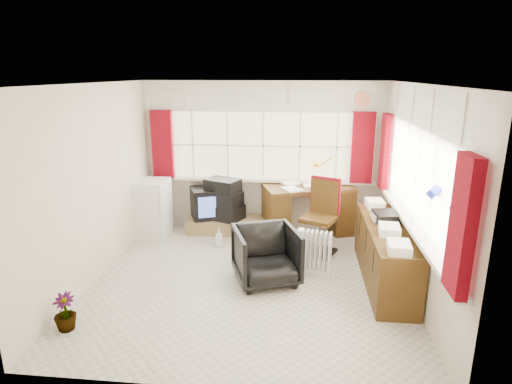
# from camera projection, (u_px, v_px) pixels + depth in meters

# --- Properties ---
(ground) EXTENTS (4.00, 4.00, 0.00)m
(ground) POSITION_uv_depth(u_px,v_px,m) (250.00, 281.00, 5.58)
(ground) COLOR beige
(ground) RESTS_ON ground
(room_walls) EXTENTS (4.00, 4.00, 4.00)m
(room_walls) POSITION_uv_depth(u_px,v_px,m) (249.00, 169.00, 5.18)
(room_walls) COLOR beige
(room_walls) RESTS_ON ground
(window_back) EXTENTS (3.70, 0.12, 3.60)m
(window_back) POSITION_uv_depth(u_px,v_px,m) (263.00, 176.00, 7.19)
(window_back) COLOR #EFE7BD
(window_back) RESTS_ON room_walls
(window_right) EXTENTS (0.12, 3.70, 3.60)m
(window_right) POSITION_uv_depth(u_px,v_px,m) (410.00, 217.00, 5.13)
(window_right) COLOR #EFE7BD
(window_right) RESTS_ON room_walls
(curtains) EXTENTS (3.83, 3.83, 1.15)m
(curtains) POSITION_uv_depth(u_px,v_px,m) (323.00, 159.00, 5.98)
(curtains) COLOR maroon
(curtains) RESTS_ON room_walls
(overhead_cabinets) EXTENTS (3.98, 3.98, 0.48)m
(overhead_cabinets) POSITION_uv_depth(u_px,v_px,m) (329.00, 101.00, 5.81)
(overhead_cabinets) COLOR white
(overhead_cabinets) RESTS_ON room_walls
(desk) EXTENTS (1.59, 1.13, 0.86)m
(desk) POSITION_uv_depth(u_px,v_px,m) (308.00, 207.00, 7.11)
(desk) COLOR #523513
(desk) RESTS_ON ground
(desk_lamp) EXTENTS (0.16, 0.13, 0.44)m
(desk_lamp) POSITION_uv_depth(u_px,v_px,m) (331.00, 165.00, 7.12)
(desk_lamp) COLOR #EBAC09
(desk_lamp) RESTS_ON desk
(task_chair) EXTENTS (0.63, 0.65, 1.13)m
(task_chair) POSITION_uv_depth(u_px,v_px,m) (322.00, 213.00, 6.37)
(task_chair) COLOR black
(task_chair) RESTS_ON ground
(office_chair) EXTENTS (1.00, 1.01, 0.72)m
(office_chair) POSITION_uv_depth(u_px,v_px,m) (266.00, 255.00, 5.48)
(office_chair) COLOR black
(office_chair) RESTS_ON ground
(radiator) EXTENTS (0.44, 0.26, 0.61)m
(radiator) POSITION_uv_depth(u_px,v_px,m) (316.00, 257.00, 5.71)
(radiator) COLOR white
(radiator) RESTS_ON ground
(credenza) EXTENTS (0.50, 2.00, 0.85)m
(credenza) POSITION_uv_depth(u_px,v_px,m) (385.00, 252.00, 5.50)
(credenza) COLOR #523513
(credenza) RESTS_ON ground
(file_tray) EXTENTS (0.32, 0.39, 0.12)m
(file_tray) POSITION_uv_depth(u_px,v_px,m) (385.00, 217.00, 5.57)
(file_tray) COLOR black
(file_tray) RESTS_ON credenza
(tv_bench) EXTENTS (1.40, 0.50, 0.25)m
(tv_bench) POSITION_uv_depth(u_px,v_px,m) (230.00, 225.00, 7.25)
(tv_bench) COLOR olive
(tv_bench) RESTS_ON ground
(crt_tv) EXTENTS (0.71, 0.68, 0.51)m
(crt_tv) POSITION_uv_depth(u_px,v_px,m) (209.00, 203.00, 7.22)
(crt_tv) COLOR black
(crt_tv) RESTS_ON tv_bench
(hifi_stack) EXTENTS (0.76, 0.64, 0.68)m
(hifi_stack) POSITION_uv_depth(u_px,v_px,m) (223.00, 200.00, 7.13)
(hifi_stack) COLOR black
(hifi_stack) RESTS_ON tv_bench
(mini_fridge) EXTENTS (0.57, 0.58, 0.95)m
(mini_fridge) POSITION_uv_depth(u_px,v_px,m) (151.00, 209.00, 6.99)
(mini_fridge) COLOR white
(mini_fridge) RESTS_ON ground
(spray_bottle_a) EXTENTS (0.14, 0.14, 0.29)m
(spray_bottle_a) POSITION_uv_depth(u_px,v_px,m) (219.00, 238.00, 6.65)
(spray_bottle_a) COLOR silver
(spray_bottle_a) RESTS_ON ground
(spray_bottle_b) EXTENTS (0.10, 0.10, 0.17)m
(spray_bottle_b) POSITION_uv_depth(u_px,v_px,m) (218.00, 238.00, 6.77)
(spray_bottle_b) COLOR #85C6C2
(spray_bottle_b) RESTS_ON ground
(flower_vase) EXTENTS (0.24, 0.24, 0.41)m
(flower_vase) POSITION_uv_depth(u_px,v_px,m) (65.00, 312.00, 4.48)
(flower_vase) COLOR black
(flower_vase) RESTS_ON ground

